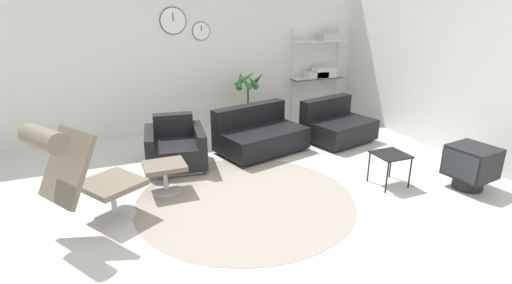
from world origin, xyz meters
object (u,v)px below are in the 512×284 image
Objects in this scene: couch_second at (336,126)px; potted_plant at (248,102)px; lounge_chair at (78,167)px; crt_television at (471,165)px; shelf_unit at (321,65)px; armchair_red at (175,149)px; side_table at (390,157)px; ottoman at (165,171)px; couch_low at (259,136)px.

couch_second is 1.12× the size of potted_plant.
crt_television is (4.39, -0.77, -0.38)m from lounge_chair.
armchair_red is at bearing -155.97° from shelf_unit.
shelf_unit reaches higher than side_table.
shelf_unit reaches higher than ottoman.
armchair_red is (1.18, 1.31, -0.43)m from lounge_chair.
crt_television is (1.90, -2.18, 0.05)m from couch_low.
lounge_chair is 4.12m from couch_second.
couch_second is 1.73m from side_table.
couch_second is (2.96, 0.83, -0.02)m from ottoman.
crt_television is 0.53× the size of potted_plant.
couch_second is 0.69× the size of shelf_unit.
lounge_chair reaches higher than crt_television.
side_table is at bearing 53.46° from lounge_chair.
lounge_chair reaches higher than side_table.
ottoman is (0.90, 0.55, -0.41)m from lounge_chair.
lounge_chair is at bearing 14.93° from couch_low.
couch_low is at bearing 32.46° from crt_television.
armchair_red is 0.64× the size of couch_low.
shelf_unit reaches higher than armchair_red.
lounge_chair is 0.80× the size of couch_low.
side_table reaches higher than ottoman.
lounge_chair is at bearing -148.57° from ottoman.
couch_second is 1.62m from shelf_unit.
ottoman is 0.28× the size of shelf_unit.
ottoman is 0.34× the size of couch_low.
lounge_chair is 2.90m from couch_low.
ottoman is 1.81m from couch_low.
shelf_unit reaches higher than couch_low.
ottoman is 0.52× the size of armchair_red.
shelf_unit is (-0.08, 3.48, 0.74)m from crt_television.
armchair_red is (0.28, 0.76, -0.02)m from ottoman.
crt_television is at bearing -88.76° from shelf_unit.
armchair_red reaches higher than ottoman.
armchair_red is at bearing 48.41° from crt_television.
side_table is (2.63, -0.87, 0.10)m from ottoman.
ottoman is at bearing 161.76° from side_table.
crt_television is at bearing 89.34° from couch_second.
couch_low is (1.59, 0.86, -0.02)m from ottoman.
armchair_red is 1.31m from couch_low.
crt_television is at bearing 116.55° from couch_low.
potted_plant is (-0.81, 2.79, 0.13)m from side_table.
ottoman is at bearing 60.64° from crt_television.
potted_plant is (0.23, 1.06, 0.25)m from couch_low.
couch_low is 2.55× the size of crt_television.
couch_low is at bearing 88.07° from lounge_chair.
side_table is at bearing -73.80° from potted_plant.
lounge_chair is at bearing -147.90° from shelf_unit.
shelf_unit is (3.13, 1.40, 0.79)m from armchair_red.
lounge_chair is 0.96× the size of couch_second.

